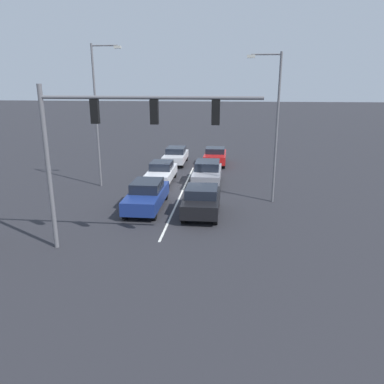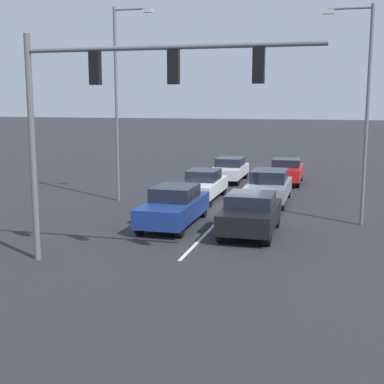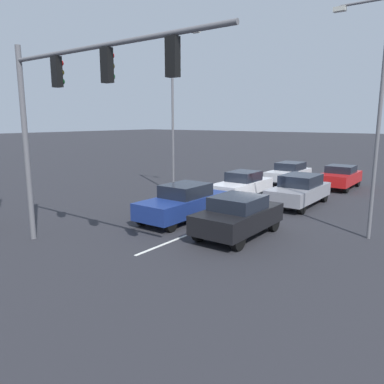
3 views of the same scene
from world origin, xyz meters
name	(u,v)px [view 1 (image 1 of 3)]	position (x,y,z in m)	size (l,w,h in m)	color
ground_plane	(185,186)	(0.00, 0.00, 0.00)	(240.00, 240.00, 0.00)	#28282D
lane_stripe_left_divider	(181,193)	(0.00, 1.85, 0.01)	(0.12, 15.69, 0.01)	silver
car_black_leftlane_front	(202,200)	(-1.65, 5.73, 0.83)	(1.93, 4.09, 1.60)	black
car_navy_midlane_front	(147,195)	(1.60, 5.01, 0.80)	(1.85, 4.77, 1.61)	navy
car_white_midlane_second	(161,172)	(1.81, -0.77, 0.78)	(1.71, 4.60, 1.54)	silver
car_gray_leftlane_second	(207,172)	(-1.53, -0.90, 0.84)	(1.92, 4.57, 1.62)	gray
car_red_leftlane_third	(215,156)	(-1.81, -7.39, 0.79)	(1.87, 4.05, 1.51)	red
car_silver_midlane_third	(176,155)	(1.72, -7.37, 0.78)	(1.82, 4.33, 1.48)	silver
traffic_signal_gantry	(110,132)	(1.68, 10.68, 5.15)	(8.89, 0.37, 7.03)	slate
street_lamp_right_shoulder	(99,109)	(5.73, 0.53, 5.38)	(2.01, 0.24, 9.47)	slate
street_lamp_left_shoulder	(274,120)	(-5.61, 2.97, 4.98)	(1.95, 0.24, 8.71)	slate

